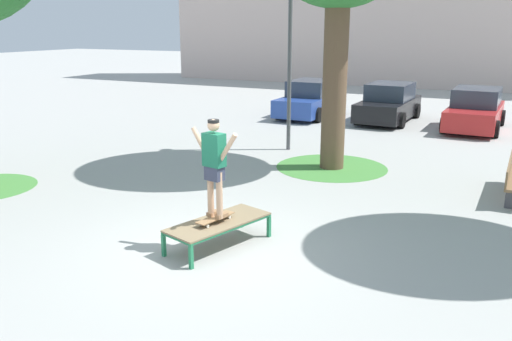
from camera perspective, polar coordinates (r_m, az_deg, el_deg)
ground_plane at (r=9.39m, az=-4.68°, el=-8.31°), size 120.00×120.00×0.00m
skate_box at (r=9.36m, az=-4.00°, el=-5.64°), size 1.30×2.04×0.46m
skateboard at (r=9.27m, az=-4.32°, el=-5.04°), size 0.37×0.82×0.09m
skater at (r=8.98m, az=-4.44°, el=0.94°), size 0.99×0.34×1.69m
grass_patch_mid_back at (r=14.72m, az=8.00°, el=0.35°), size 2.99×2.99×0.01m
car_blue at (r=22.92m, az=5.78°, el=7.48°), size 1.96×4.22×1.50m
car_black at (r=22.23m, az=13.88°, el=6.88°), size 2.05×4.27×1.50m
car_red at (r=21.44m, az=22.19°, el=5.91°), size 2.04×4.26×1.50m
light_post at (r=16.29m, az=3.65°, el=15.48°), size 0.36×0.36×5.83m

